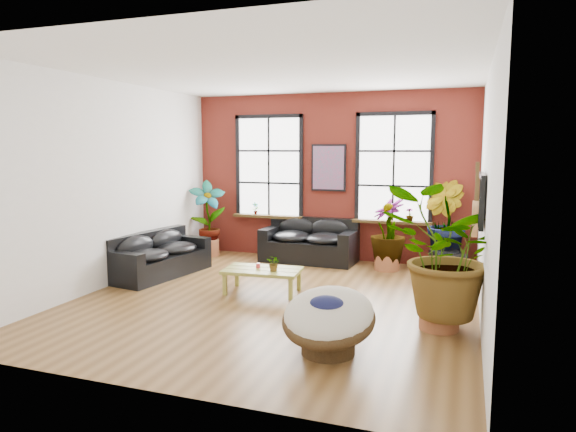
# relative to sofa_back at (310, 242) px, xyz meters

# --- Properties ---
(room) EXTENTS (6.04, 6.54, 3.54)m
(room) POSITION_rel_sofa_back_xyz_m (0.31, -2.75, 1.34)
(room) COLOR brown
(room) RESTS_ON ground
(sofa_back) EXTENTS (1.99, 1.03, 0.90)m
(sofa_back) POSITION_rel_sofa_back_xyz_m (0.00, 0.00, 0.00)
(sofa_back) COLOR black
(sofa_back) RESTS_ON ground
(sofa_left) EXTENTS (1.16, 2.13, 0.80)m
(sofa_left) POSITION_rel_sofa_back_xyz_m (-2.32, -2.13, -0.04)
(sofa_left) COLOR black
(sofa_left) RESTS_ON ground
(coffee_table) EXTENTS (1.29, 0.81, 0.48)m
(coffee_table) POSITION_rel_sofa_back_xyz_m (-0.04, -2.58, -0.05)
(coffee_table) COLOR olive
(coffee_table) RESTS_ON ground
(papasan_chair) EXTENTS (1.11, 1.12, 0.81)m
(papasan_chair) POSITION_rel_sofa_back_xyz_m (1.63, -4.67, 0.01)
(papasan_chair) COLOR #3E2B16
(papasan_chair) RESTS_ON ground
(poster) EXTENTS (0.74, 0.06, 0.98)m
(poster) POSITION_rel_sofa_back_xyz_m (0.31, 0.29, 1.54)
(poster) COLOR black
(poster) RESTS_ON room
(tv_wall_unit) EXTENTS (0.13, 1.86, 1.20)m
(tv_wall_unit) POSITION_rel_sofa_back_xyz_m (3.24, -2.30, 1.14)
(tv_wall_unit) COLOR black
(tv_wall_unit) RESTS_ON room
(media_box) EXTENTS (0.70, 0.66, 0.47)m
(media_box) POSITION_rel_sofa_back_xyz_m (2.79, -0.47, -0.17)
(media_box) COLOR black
(media_box) RESTS_ON ground
(pot_back_left) EXTENTS (0.56, 0.56, 0.36)m
(pot_back_left) POSITION_rel_sofa_back_xyz_m (-2.28, -0.24, -0.23)
(pot_back_left) COLOR #9C5633
(pot_back_left) RESTS_ON ground
(pot_back_right) EXTENTS (0.61, 0.61, 0.38)m
(pot_back_right) POSITION_rel_sofa_back_xyz_m (2.70, 0.04, -0.21)
(pot_back_right) COLOR #9C5633
(pot_back_right) RESTS_ON ground
(pot_right_wall) EXTENTS (0.61, 0.61, 0.38)m
(pot_right_wall) POSITION_rel_sofa_back_xyz_m (2.79, -3.40, -0.22)
(pot_right_wall) COLOR #9C5633
(pot_right_wall) RESTS_ON ground
(pot_mid) EXTENTS (0.61, 0.61, 0.35)m
(pot_mid) POSITION_rel_sofa_back_xyz_m (1.66, -0.30, -0.23)
(pot_mid) COLOR #9C5633
(pot_mid) RESTS_ON ground
(floor_plant_back_left) EXTENTS (0.96, 0.90, 1.51)m
(floor_plant_back_left) POSITION_rel_sofa_back_xyz_m (-2.29, -0.21, 0.50)
(floor_plant_back_left) COLOR #1F5B18
(floor_plant_back_left) RESTS_ON ground
(floor_plant_back_right) EXTENTS (1.11, 1.13, 1.61)m
(floor_plant_back_right) POSITION_rel_sofa_back_xyz_m (2.67, 0.03, 0.55)
(floor_plant_back_right) COLOR #1F5B18
(floor_plant_back_right) RESTS_ON ground
(floor_plant_right_wall) EXTENTS (1.87, 1.75, 1.70)m
(floor_plant_right_wall) POSITION_rel_sofa_back_xyz_m (2.80, -3.44, 0.61)
(floor_plant_right_wall) COLOR #1F5B18
(floor_plant_right_wall) RESTS_ON ground
(floor_plant_mid) EXTENTS (0.99, 0.99, 1.26)m
(floor_plant_mid) POSITION_rel_sofa_back_xyz_m (1.66, -0.28, 0.36)
(floor_plant_mid) COLOR #1F5B18
(floor_plant_mid) RESTS_ON ground
(table_plant) EXTENTS (0.26, 0.24, 0.25)m
(table_plant) POSITION_rel_sofa_back_xyz_m (0.20, -2.65, 0.12)
(table_plant) COLOR #1F5B18
(table_plant) RESTS_ON coffee_table
(sill_plant_left) EXTENTS (0.17, 0.17, 0.27)m
(sill_plant_left) POSITION_rel_sofa_back_xyz_m (-1.34, 0.24, 0.63)
(sill_plant_left) COLOR #1F5B18
(sill_plant_left) RESTS_ON room
(sill_plant_right) EXTENTS (0.19, 0.19, 0.27)m
(sill_plant_right) POSITION_rel_sofa_back_xyz_m (2.01, 0.24, 0.63)
(sill_plant_right) COLOR #1F5B18
(sill_plant_right) RESTS_ON room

